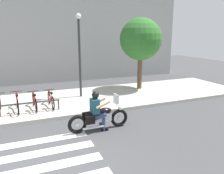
% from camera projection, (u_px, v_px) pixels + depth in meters
% --- Properties ---
extents(ground_plane, '(48.00, 48.00, 0.00)m').
position_uv_depth(ground_plane, '(31.00, 171.00, 5.66)').
color(ground_plane, '#424244').
extents(sidewalk, '(24.00, 4.40, 0.15)m').
position_uv_depth(sidewalk, '(25.00, 106.00, 10.47)').
color(sidewalk, '#B7B2A8').
rests_on(sidewalk, ground).
extents(crosswalk_stripe_2, '(2.80, 0.40, 0.01)m').
position_uv_depth(crosswalk_stripe_2, '(51.00, 166.00, 5.84)').
color(crosswalk_stripe_2, white).
rests_on(crosswalk_stripe_2, ground).
extents(crosswalk_stripe_3, '(2.80, 0.40, 0.01)m').
position_uv_depth(crosswalk_stripe_3, '(47.00, 152.00, 6.56)').
color(crosswalk_stripe_3, white).
rests_on(crosswalk_stripe_3, ground).
extents(crosswalk_stripe_4, '(2.80, 0.40, 0.01)m').
position_uv_depth(crosswalk_stripe_4, '(44.00, 140.00, 7.28)').
color(crosswalk_stripe_4, white).
rests_on(crosswalk_stripe_4, ground).
extents(motorcycle, '(2.27, 0.62, 1.26)m').
position_uv_depth(motorcycle, '(99.00, 118.00, 7.96)').
color(motorcycle, black).
rests_on(motorcycle, ground).
extents(rider, '(0.62, 0.54, 1.46)m').
position_uv_depth(rider, '(97.00, 108.00, 7.85)').
color(rider, '#1E4C59').
rests_on(rider, ground).
extents(bicycle_2, '(0.48, 1.74, 0.77)m').
position_uv_depth(bicycle_2, '(17.00, 103.00, 9.58)').
color(bicycle_2, black).
rests_on(bicycle_2, sidewalk).
extents(bicycle_3, '(0.48, 1.64, 0.72)m').
position_uv_depth(bicycle_3, '(35.00, 101.00, 9.84)').
color(bicycle_3, black).
rests_on(bicycle_3, sidewalk).
extents(bicycle_4, '(0.48, 1.59, 0.73)m').
position_uv_depth(bicycle_4, '(51.00, 99.00, 10.10)').
color(bicycle_4, black).
rests_on(bicycle_4, sidewalk).
extents(bike_rack, '(3.42, 0.07, 0.49)m').
position_uv_depth(bike_rack, '(17.00, 105.00, 9.07)').
color(bike_rack, '#333338').
rests_on(bike_rack, sidewalk).
extents(street_lamp, '(0.28, 0.28, 4.39)m').
position_uv_depth(street_lamp, '(79.00, 49.00, 11.26)').
color(street_lamp, '#2D2D33').
rests_on(street_lamp, ground).
extents(tree_near_rack, '(2.46, 2.46, 4.33)m').
position_uv_depth(tree_near_rack, '(141.00, 39.00, 12.91)').
color(tree_near_rack, brown).
rests_on(tree_near_rack, ground).
extents(building_backdrop, '(24.00, 1.20, 7.71)m').
position_uv_depth(building_backdrop, '(18.00, 27.00, 14.72)').
color(building_backdrop, '#9A9A9A').
rests_on(building_backdrop, ground).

